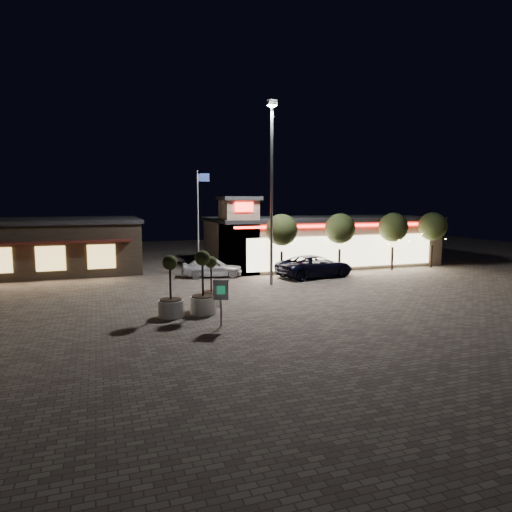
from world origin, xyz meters
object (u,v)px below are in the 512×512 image
object	(u,v)px
pickup_truck	(315,266)
valet_sign	(221,294)
planter_left	(211,290)
white_sedan	(212,267)
planter_mid	(171,298)

from	to	relation	value
pickup_truck	valet_sign	size ratio (longest dim) A/B	2.76
pickup_truck	planter_left	bearing A→B (deg)	115.01
white_sedan	planter_mid	distance (m)	11.91
planter_mid	valet_sign	world-z (taller)	planter_mid
planter_mid	planter_left	bearing A→B (deg)	35.12
white_sedan	planter_left	bearing A→B (deg)	175.98
planter_left	valet_sign	world-z (taller)	planter_left
planter_left	valet_sign	size ratio (longest dim) A/B	1.26
pickup_truck	planter_left	world-z (taller)	planter_left
planter_left	pickup_truck	bearing A→B (deg)	34.32
planter_left	valet_sign	bearing A→B (deg)	-97.76
white_sedan	planter_mid	world-z (taller)	planter_mid
pickup_truck	valet_sign	world-z (taller)	valet_sign
pickup_truck	white_sedan	world-z (taller)	pickup_truck
white_sedan	planter_mid	xyz separation A→B (m)	(-4.78, -10.91, 0.19)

